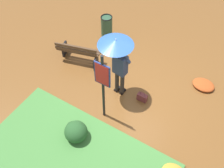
# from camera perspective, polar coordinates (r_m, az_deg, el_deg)

# --- Properties ---
(ground_plane) EXTENTS (18.00, 18.00, 0.00)m
(ground_plane) POSITION_cam_1_polar(r_m,az_deg,el_deg) (8.29, 2.67, -2.28)
(ground_plane) COLOR brown
(person_with_umbrella) EXTENTS (0.96, 0.96, 2.04)m
(person_with_umbrella) POSITION_cam_1_polar(r_m,az_deg,el_deg) (7.25, 1.18, 6.34)
(person_with_umbrella) COLOR #2D2823
(person_with_umbrella) RESTS_ON ground_plane
(info_sign_post) EXTENTS (0.44, 0.07, 2.30)m
(info_sign_post) POSITION_cam_1_polar(r_m,az_deg,el_deg) (6.71, -1.94, 0.54)
(info_sign_post) COLOR black
(info_sign_post) RESTS_ON ground_plane
(handbag) EXTENTS (0.30, 0.14, 0.37)m
(handbag) POSITION_cam_1_polar(r_m,az_deg,el_deg) (8.12, 6.30, -2.75)
(handbag) COLOR brown
(handbag) RESTS_ON ground_plane
(park_bench) EXTENTS (1.44, 0.74, 0.75)m
(park_bench) POSITION_cam_1_polar(r_m,az_deg,el_deg) (9.04, -6.94, 6.57)
(park_bench) COLOR black
(park_bench) RESTS_ON ground_plane
(trash_bin) EXTENTS (0.42, 0.42, 0.83)m
(trash_bin) POSITION_cam_1_polar(r_m,az_deg,el_deg) (9.98, -1.11, 11.85)
(trash_bin) COLOR #2D5138
(trash_bin) RESTS_ON ground_plane
(shrub_cluster) EXTENTS (0.67, 0.61, 0.55)m
(shrub_cluster) POSITION_cam_1_polar(r_m,az_deg,el_deg) (7.33, -7.62, -9.67)
(shrub_cluster) COLOR #285628
(shrub_cluster) RESTS_ON ground_plane
(leaf_pile_near_person) EXTENTS (0.68, 0.54, 0.15)m
(leaf_pile_near_person) POSITION_cam_1_polar(r_m,az_deg,el_deg) (8.90, 18.48, -0.16)
(leaf_pile_near_person) COLOR #B74C1E
(leaf_pile_near_person) RESTS_ON ground_plane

